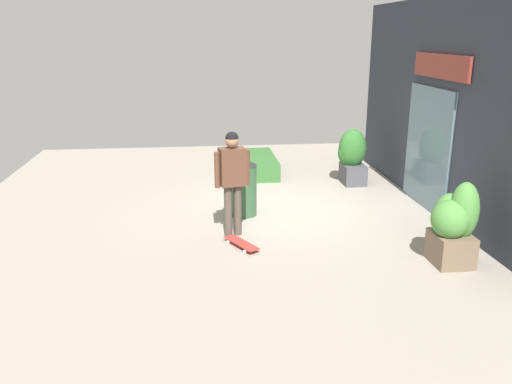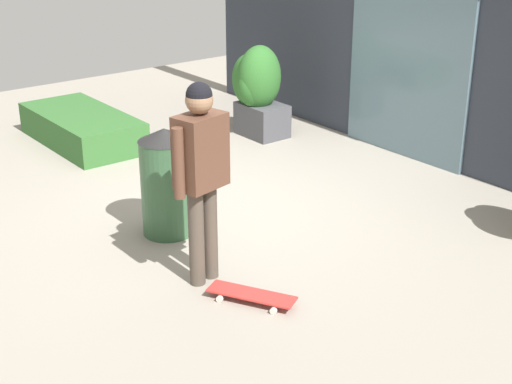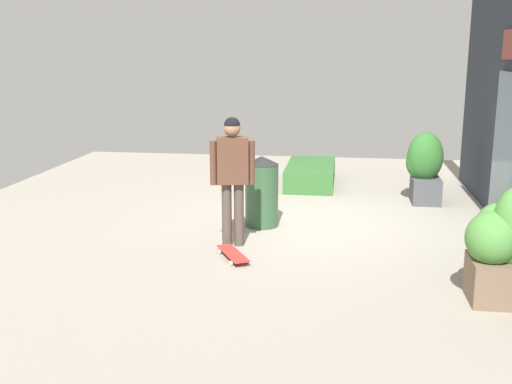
% 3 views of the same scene
% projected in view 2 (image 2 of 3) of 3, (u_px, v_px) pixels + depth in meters
% --- Properties ---
extents(ground_plane, '(12.00, 12.00, 0.00)m').
position_uv_depth(ground_plane, '(232.00, 206.00, 7.82)').
color(ground_plane, gray).
extents(skateboarder, '(0.34, 0.57, 1.71)m').
position_uv_depth(skateboarder, '(201.00, 164.00, 5.97)').
color(skateboarder, '#4C4238').
rests_on(skateboarder, ground_plane).
extents(skateboard, '(0.73, 0.52, 0.08)m').
position_uv_depth(skateboard, '(251.00, 295.00, 6.01)').
color(skateboard, red).
rests_on(skateboard, ground_plane).
extents(planter_box_right, '(0.77, 0.61, 1.20)m').
position_uv_depth(planter_box_right, '(257.00, 88.00, 9.77)').
color(planter_box_right, '#47474C').
rests_on(planter_box_right, ground_plane).
extents(trash_bin, '(0.50, 0.50, 1.05)m').
position_uv_depth(trash_bin, '(166.00, 182.00, 7.03)').
color(trash_bin, '#335938').
rests_on(trash_bin, ground_plane).
extents(hedge_ledge, '(1.89, 0.90, 0.40)m').
position_uv_depth(hedge_ledge, '(82.00, 128.00, 9.65)').
color(hedge_ledge, '#33662D').
rests_on(hedge_ledge, ground_plane).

